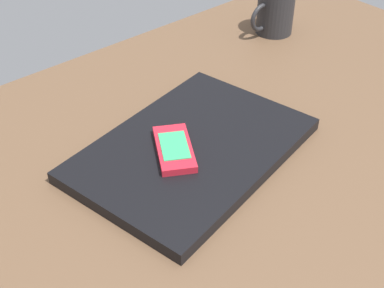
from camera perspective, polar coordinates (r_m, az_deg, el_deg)
desk_surface at (r=84.86cm, az=5.13°, el=-0.38°), size 120.00×80.00×3.00cm
laptop_closed at (r=80.22cm, az=-0.00°, el=-0.58°), size 39.45×30.73×1.93cm
cell_phone_on_laptop at (r=77.89cm, az=-1.92°, el=-0.51°), size 9.71×11.70×1.27cm
coffee_mug at (r=115.23cm, az=8.87°, el=13.83°), size 11.05×7.68×9.08cm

